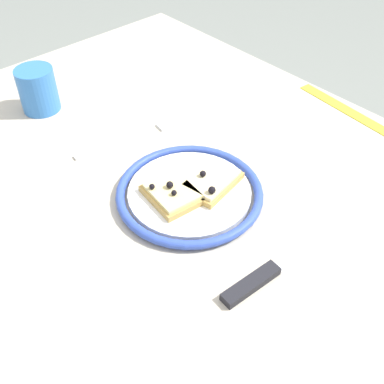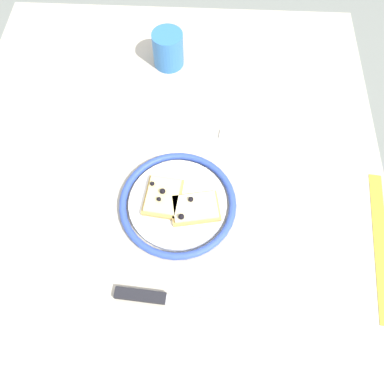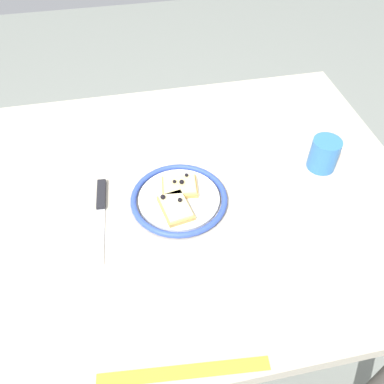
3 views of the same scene
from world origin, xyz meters
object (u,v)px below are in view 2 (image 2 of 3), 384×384
knife (159,298)px  measuring_tape (381,244)px  dining_table (167,204)px  plate (178,203)px  napkin (45,88)px  cup (168,49)px  pizza_slice_near (195,208)px  fork (192,129)px  pizza_slice_far (161,197)px

knife → measuring_tape: bearing=106.5°
dining_table → plate: bearing=35.5°
plate → napkin: bearing=-131.0°
knife → cup: cup is taller
pizza_slice_near → knife: size_ratio=0.42×
knife → cup: size_ratio=2.87×
plate → cup: 0.38m
fork → napkin: bearing=-106.2°
knife → cup: bearing=-177.5°
dining_table → knife: 0.24m
knife → fork: size_ratio=1.20×
cup → knife: bearing=2.5°
dining_table → pizza_slice_far: bearing=-7.0°
knife → pizza_slice_near: bearing=161.7°
fork → measuring_tape: 0.44m
knife → napkin: (-0.46, -0.30, -0.00)m
cup → plate: bearing=6.9°
fork → dining_table: bearing=-18.1°
measuring_tape → napkin: 0.79m
pizza_slice_far → measuring_tape: pizza_slice_far is taller
dining_table → cup: bearing=-177.1°
cup → measuring_tape: 0.61m
plate → napkin: 0.43m
pizza_slice_near → knife: 0.18m
plate → pizza_slice_far: (-0.01, -0.03, 0.01)m
dining_table → plate: size_ratio=4.71×
dining_table → fork: size_ratio=5.34×
napkin → cup: bearing=108.4°
plate → pizza_slice_near: (0.01, 0.03, 0.01)m
pizza_slice_near → measuring_tape: pizza_slice_near is taller
pizza_slice_near → plate: bearing=-112.3°
fork → napkin: same height
dining_table → knife: size_ratio=4.46×
pizza_slice_near → fork: (-0.20, -0.02, -0.02)m
plate → fork: plate is taller
plate → cup: bearing=-173.1°
knife → fork: knife is taller
pizza_slice_far → napkin: bearing=-133.3°
knife → cup: (-0.56, -0.02, 0.04)m
dining_table → plate: 0.11m
dining_table → pizza_slice_far: size_ratio=11.76×
plate → cup: size_ratio=2.72×
cup → napkin: 0.30m
dining_table → pizza_slice_near: 0.13m
dining_table → plate: plate is taller
fork → napkin: 0.36m
plate → fork: (-0.18, 0.02, -0.01)m
pizza_slice_far → knife: (0.19, 0.01, -0.02)m
dining_table → fork: 0.17m
cup → measuring_tape: (0.44, 0.43, -0.04)m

